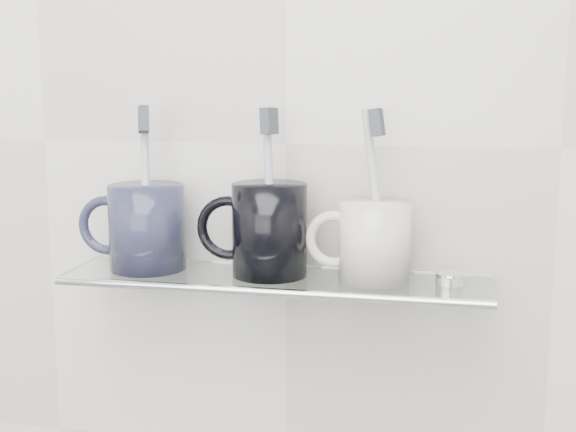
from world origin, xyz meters
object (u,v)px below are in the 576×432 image
(shelf_glass, at_px, (275,279))
(mug_left, at_px, (147,227))
(mug_center, at_px, (270,230))
(mug_right, at_px, (375,241))

(shelf_glass, height_order, mug_left, mug_left)
(mug_center, xyz_separation_m, mug_right, (0.12, 0.00, -0.01))
(shelf_glass, xyz_separation_m, mug_left, (-0.16, 0.00, 0.06))
(mug_right, bearing_deg, shelf_glass, -178.96)
(shelf_glass, distance_m, mug_left, 0.17)
(mug_left, xyz_separation_m, mug_center, (0.15, 0.00, 0.00))
(mug_left, bearing_deg, shelf_glass, 20.62)
(mug_center, bearing_deg, mug_right, 14.72)
(shelf_glass, xyz_separation_m, mug_center, (-0.01, 0.00, 0.06))
(mug_left, bearing_deg, mug_right, 22.41)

